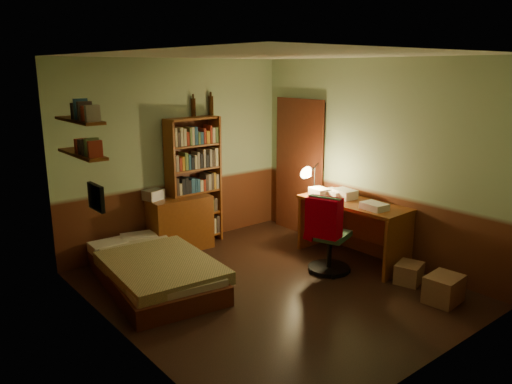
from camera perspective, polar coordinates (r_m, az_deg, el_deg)
floor at (r=5.86m, az=1.58°, el=-11.07°), size 3.50×4.00×0.02m
ceiling at (r=5.31m, az=1.77°, el=15.50°), size 3.50×4.00×0.02m
wall_back at (r=7.05m, az=-9.11°, el=4.26°), size 3.50×0.02×2.60m
wall_left at (r=4.51m, az=-15.50°, el=-1.54°), size 0.02×4.00×2.60m
wall_right at (r=6.70m, az=13.16°, el=3.56°), size 0.02×4.00×2.60m
wall_front at (r=4.18m, az=20.04°, el=-3.14°), size 3.50×0.02×2.60m
doorway at (r=7.57m, az=5.07°, el=2.74°), size 0.06×0.90×2.00m
door_trim at (r=7.55m, az=4.88°, el=2.71°), size 0.02×0.98×2.08m
bed at (r=5.98m, az=-11.72°, el=-7.68°), size 1.30×2.08×0.58m
dresser at (r=7.00m, az=-8.65°, el=-3.59°), size 0.87×0.47×0.75m
mini_stereo at (r=6.84m, az=-11.63°, el=-0.29°), size 0.30×0.26×0.14m
bookshelf at (r=7.08m, az=-7.10°, el=1.13°), size 0.80×0.31×1.81m
bottle_left at (r=7.06m, az=-7.18°, el=9.57°), size 0.08×0.08×0.25m
bottle_right at (r=7.22m, az=-5.17°, el=9.80°), size 0.09×0.09×0.27m
desk at (r=6.68m, az=10.97°, el=-4.37°), size 0.67×1.50×0.79m
paper_stack at (r=6.79m, az=7.28°, el=0.02°), size 0.23×0.29×0.11m
desk_lamp at (r=6.91m, az=6.72°, el=2.24°), size 0.22×0.22×0.57m
office_chair at (r=6.21m, az=8.47°, el=-4.45°), size 0.64×0.60×1.04m
red_jacket at (r=5.77m, az=8.90°, el=1.90°), size 0.30×0.44×0.47m
wall_shelf_lower at (r=5.50m, az=-19.25°, el=4.11°), size 0.20×0.90×0.03m
wall_shelf_upper at (r=5.45m, az=-19.55°, el=7.73°), size 0.20×0.90×0.03m
framed_picture at (r=5.08m, az=-17.81°, el=-0.58°), size 0.04×0.32×0.26m
cardboard_box_a at (r=5.85m, az=20.66°, el=-10.33°), size 0.42×0.35×0.30m
cardboard_box_b at (r=6.23m, az=17.09°, el=-8.84°), size 0.39×0.35×0.23m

